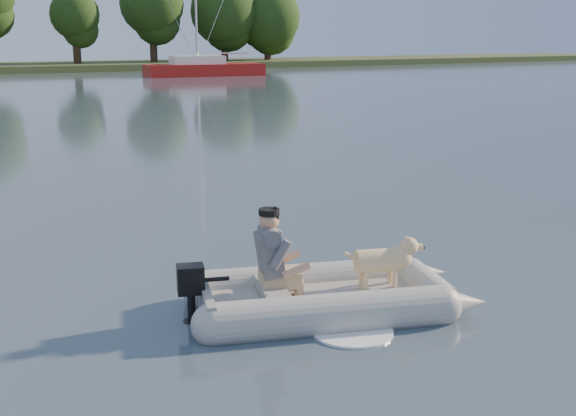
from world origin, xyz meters
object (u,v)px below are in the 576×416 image
man (271,251)px  dinghy (329,264)px  sailboat (203,69)px  dog (378,264)px

man → dinghy: bearing=-4.2°
dinghy → man: man is taller
dinghy → sailboat: bearing=85.7°
man → dog: size_ratio=1.16×
dog → sailboat: (17.43, 46.53, 0.06)m
dinghy → dog: bearing=4.6°
dinghy → sailboat: (18.03, 46.39, -0.01)m
sailboat → man: bearing=-106.7°
dog → dinghy: bearing=-175.4°
dog → sailboat: 49.68m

